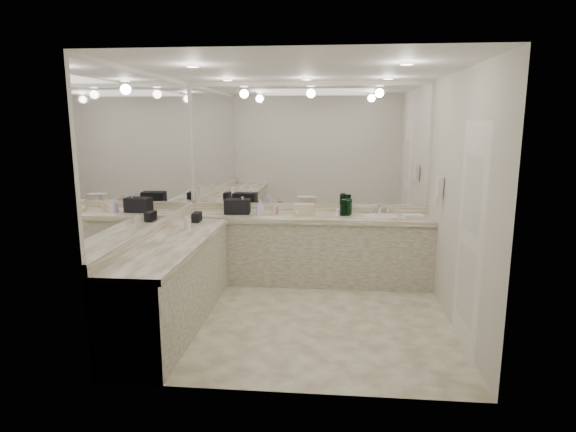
# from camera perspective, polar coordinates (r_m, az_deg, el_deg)

# --- Properties ---
(floor) EXTENTS (3.20, 3.20, 0.00)m
(floor) POSITION_cam_1_polar(r_m,az_deg,el_deg) (5.36, 1.44, -11.85)
(floor) COLOR beige
(floor) RESTS_ON ground
(ceiling) EXTENTS (3.20, 3.20, 0.00)m
(ceiling) POSITION_cam_1_polar(r_m,az_deg,el_deg) (4.96, 1.59, 17.01)
(ceiling) COLOR white
(ceiling) RESTS_ON floor
(wall_back) EXTENTS (3.20, 0.02, 2.60)m
(wall_back) POSITION_cam_1_polar(r_m,az_deg,el_deg) (6.48, 2.42, 4.10)
(wall_back) COLOR beige
(wall_back) RESTS_ON floor
(wall_left) EXTENTS (0.02, 3.00, 2.60)m
(wall_left) POSITION_cam_1_polar(r_m,az_deg,el_deg) (5.35, -15.87, 2.19)
(wall_left) COLOR beige
(wall_left) RESTS_ON floor
(wall_right) EXTENTS (0.02, 3.00, 2.60)m
(wall_right) POSITION_cam_1_polar(r_m,az_deg,el_deg) (5.14, 19.60, 1.63)
(wall_right) COLOR beige
(wall_right) RESTS_ON floor
(vanity_back_base) EXTENTS (3.20, 0.60, 0.84)m
(vanity_back_base) POSITION_cam_1_polar(r_m,az_deg,el_deg) (6.35, 2.21, -4.13)
(vanity_back_base) COLOR beige
(vanity_back_base) RESTS_ON floor
(vanity_back_top) EXTENTS (3.20, 0.64, 0.06)m
(vanity_back_top) POSITION_cam_1_polar(r_m,az_deg,el_deg) (6.24, 2.24, -0.17)
(vanity_back_top) COLOR silver
(vanity_back_top) RESTS_ON vanity_back_base
(vanity_left_base) EXTENTS (0.60, 2.40, 0.84)m
(vanity_left_base) POSITION_cam_1_polar(r_m,az_deg,el_deg) (5.18, -13.43, -8.01)
(vanity_left_base) COLOR beige
(vanity_left_base) RESTS_ON floor
(vanity_left_top) EXTENTS (0.64, 2.42, 0.06)m
(vanity_left_top) POSITION_cam_1_polar(r_m,az_deg,el_deg) (5.05, -13.55, -3.19)
(vanity_left_top) COLOR silver
(vanity_left_top) RESTS_ON vanity_left_base
(backsplash_back) EXTENTS (3.20, 0.04, 0.10)m
(backsplash_back) POSITION_cam_1_polar(r_m,az_deg,el_deg) (6.51, 2.38, 1.02)
(backsplash_back) COLOR silver
(backsplash_back) RESTS_ON vanity_back_top
(backsplash_left) EXTENTS (0.04, 3.00, 0.10)m
(backsplash_left) POSITION_cam_1_polar(r_m,az_deg,el_deg) (5.40, -15.48, -1.48)
(backsplash_left) COLOR silver
(backsplash_left) RESTS_ON vanity_left_top
(mirror_back) EXTENTS (3.12, 0.01, 1.55)m
(mirror_back) POSITION_cam_1_polar(r_m,az_deg,el_deg) (6.43, 2.45, 8.30)
(mirror_back) COLOR white
(mirror_back) RESTS_ON wall_back
(mirror_left) EXTENTS (0.01, 2.92, 1.55)m
(mirror_left) POSITION_cam_1_polar(r_m,az_deg,el_deg) (5.29, -16.02, 7.28)
(mirror_left) COLOR white
(mirror_left) RESTS_ON wall_left
(sink) EXTENTS (0.44, 0.44, 0.03)m
(sink) POSITION_cam_1_polar(r_m,az_deg,el_deg) (6.27, 10.95, -0.08)
(sink) COLOR white
(sink) RESTS_ON vanity_back_top
(faucet) EXTENTS (0.24, 0.16, 0.14)m
(faucet) POSITION_cam_1_polar(r_m,az_deg,el_deg) (6.46, 10.80, 0.93)
(faucet) COLOR silver
(faucet) RESTS_ON vanity_back_top
(wall_phone) EXTENTS (0.06, 0.10, 0.24)m
(wall_phone) POSITION_cam_1_polar(r_m,az_deg,el_deg) (5.80, 17.54, 3.27)
(wall_phone) COLOR white
(wall_phone) RESTS_ON wall_right
(door) EXTENTS (0.02, 0.82, 2.10)m
(door) POSITION_cam_1_polar(r_m,az_deg,el_deg) (4.71, 20.70, -2.37)
(door) COLOR white
(door) RESTS_ON wall_right
(black_toiletry_bag) EXTENTS (0.34, 0.23, 0.19)m
(black_toiletry_bag) POSITION_cam_1_polar(r_m,az_deg,el_deg) (6.35, -6.02, 1.11)
(black_toiletry_bag) COLOR black
(black_toiletry_bag) RESTS_ON vanity_back_top
(black_bag_spill) EXTENTS (0.10, 0.20, 0.11)m
(black_bag_spill) POSITION_cam_1_polar(r_m,az_deg,el_deg) (5.91, -10.75, -0.18)
(black_bag_spill) COLOR black
(black_bag_spill) RESTS_ON vanity_left_top
(cream_cosmetic_case) EXTENTS (0.26, 0.16, 0.15)m
(cream_cosmetic_case) POSITION_cam_1_polar(r_m,az_deg,el_deg) (6.22, 1.88, 0.77)
(cream_cosmetic_case) COLOR beige
(cream_cosmetic_case) RESTS_ON vanity_back_top
(hand_towel) EXTENTS (0.25, 0.18, 0.04)m
(hand_towel) POSITION_cam_1_polar(r_m,az_deg,el_deg) (6.27, 14.66, -0.01)
(hand_towel) COLOR white
(hand_towel) RESTS_ON vanity_back_top
(lotion_left) EXTENTS (0.06, 0.06, 0.14)m
(lotion_left) POSITION_cam_1_polar(r_m,az_deg,el_deg) (5.53, -11.90, -0.81)
(lotion_left) COLOR white
(lotion_left) RESTS_ON vanity_left_top
(soap_bottle_a) EXTENTS (0.11, 0.11, 0.23)m
(soap_bottle_a) POSITION_cam_1_polar(r_m,az_deg,el_deg) (6.31, -5.39, 1.27)
(soap_bottle_a) COLOR beige
(soap_bottle_a) RESTS_ON vanity_back_top
(soap_bottle_b) EXTENTS (0.11, 0.11, 0.20)m
(soap_bottle_b) POSITION_cam_1_polar(r_m,az_deg,el_deg) (6.22, -3.32, 1.02)
(soap_bottle_b) COLOR silver
(soap_bottle_b) RESTS_ON vanity_back_top
(soap_bottle_c) EXTENTS (0.15, 0.15, 0.15)m
(soap_bottle_c) POSITION_cam_1_polar(r_m,az_deg,el_deg) (6.19, 1.08, 0.74)
(soap_bottle_c) COLOR #FFF896
(soap_bottle_c) RESTS_ON vanity_back_top
(green_bottle_0) EXTENTS (0.07, 0.07, 0.21)m
(green_bottle_0) POSITION_cam_1_polar(r_m,az_deg,el_deg) (6.22, 6.59, 0.99)
(green_bottle_0) COLOR #134A25
(green_bottle_0) RESTS_ON vanity_back_top
(green_bottle_1) EXTENTS (0.07, 0.07, 0.20)m
(green_bottle_1) POSITION_cam_1_polar(r_m,az_deg,el_deg) (6.23, 7.12, 0.94)
(green_bottle_1) COLOR #134A25
(green_bottle_1) RESTS_ON vanity_back_top
(green_bottle_2) EXTENTS (0.07, 0.07, 0.20)m
(green_bottle_2) POSITION_cam_1_polar(r_m,az_deg,el_deg) (6.31, 6.63, 1.08)
(green_bottle_2) COLOR #134A25
(green_bottle_2) RESTS_ON vanity_back_top
(green_bottle_3) EXTENTS (0.07, 0.07, 0.19)m
(green_bottle_3) POSITION_cam_1_polar(r_m,az_deg,el_deg) (6.24, 6.49, 0.95)
(green_bottle_3) COLOR #134A25
(green_bottle_3) RESTS_ON vanity_back_top
(green_bottle_4) EXTENTS (0.07, 0.07, 0.20)m
(green_bottle_4) POSITION_cam_1_polar(r_m,az_deg,el_deg) (6.32, 7.28, 1.10)
(green_bottle_4) COLOR #134A25
(green_bottle_4) RESTS_ON vanity_back_top
(amenity_bottle_0) EXTENTS (0.06, 0.06, 0.09)m
(amenity_bottle_0) POSITION_cam_1_polar(r_m,az_deg,el_deg) (6.32, -1.43, 0.65)
(amenity_bottle_0) COLOR #9966B2
(amenity_bottle_0) RESTS_ON vanity_back_top
(amenity_bottle_1) EXTENTS (0.05, 0.05, 0.12)m
(amenity_bottle_1) POSITION_cam_1_polar(r_m,az_deg,el_deg) (6.37, 2.97, 0.89)
(amenity_bottle_1) COLOR #E0B28C
(amenity_bottle_1) RESTS_ON vanity_back_top
(amenity_bottle_2) EXTENTS (0.05, 0.05, 0.09)m
(amenity_bottle_2) POSITION_cam_1_polar(r_m,az_deg,el_deg) (6.24, 5.95, 0.46)
(amenity_bottle_2) COLOR white
(amenity_bottle_2) RESTS_ON vanity_back_top
(amenity_bottle_3) EXTENTS (0.05, 0.05, 0.13)m
(amenity_bottle_3) POSITION_cam_1_polar(r_m,az_deg,el_deg) (6.27, -1.69, 0.75)
(amenity_bottle_3) COLOR #E0B28C
(amenity_bottle_3) RESTS_ON vanity_back_top
(amenity_bottle_4) EXTENTS (0.04, 0.04, 0.13)m
(amenity_bottle_4) POSITION_cam_1_polar(r_m,az_deg,el_deg) (6.35, 1.35, 0.89)
(amenity_bottle_4) COLOR silver
(amenity_bottle_4) RESTS_ON vanity_back_top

